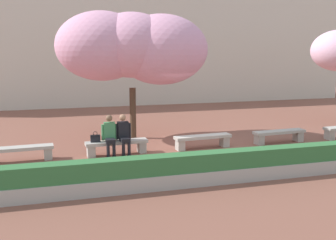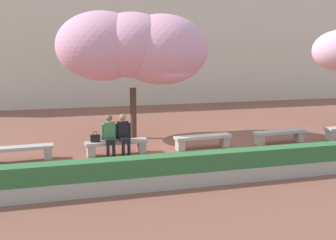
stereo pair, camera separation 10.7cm
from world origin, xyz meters
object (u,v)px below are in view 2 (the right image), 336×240
stone_bench_west_end (19,151)px  cherry_tree_main (134,47)px  person_seated_right (124,133)px  handbag (95,138)px  stone_bench_near_west (117,145)px  stone_bench_near_east (280,135)px  stone_bench_center (203,139)px  person_seated_left (110,134)px

stone_bench_west_end → cherry_tree_main: 5.45m
person_seated_right → handbag: (-0.89, 0.07, -0.12)m
stone_bench_west_end → cherry_tree_main: (3.93, 2.19, 3.09)m
stone_bench_near_west → handbag: handbag is taller
stone_bench_near_east → person_seated_right: size_ratio=1.55×
stone_bench_center → handbag: bearing=179.8°
stone_bench_near_east → stone_bench_center: bearing=180.0°
handbag → cherry_tree_main: (1.66, 2.17, 2.82)m
handbag → stone_bench_near_east: bearing=-0.1°
stone_bench_center → handbag: (-3.59, 0.01, 0.27)m
stone_bench_west_end → person_seated_right: size_ratio=1.55×
stone_bench_center → cherry_tree_main: cherry_tree_main is taller
stone_bench_west_end → person_seated_right: (3.15, -0.05, 0.39)m
stone_bench_center → person_seated_left: size_ratio=1.55×
stone_bench_west_end → person_seated_left: person_seated_left is taller
stone_bench_west_end → handbag: size_ratio=5.90×
handbag → stone_bench_center: bearing=-0.2°
handbag → cherry_tree_main: size_ratio=0.06×
stone_bench_center → handbag: size_ratio=5.90×
person_seated_right → cherry_tree_main: size_ratio=0.23×
stone_bench_near_west → handbag: 0.72m
stone_bench_near_west → stone_bench_center: 2.93m
stone_bench_center → person_seated_right: 2.73m
stone_bench_near_east → cherry_tree_main: cherry_tree_main is taller
person_seated_left → cherry_tree_main: 3.71m
stone_bench_near_east → handbag: size_ratio=5.90×
stone_bench_center → person_seated_left: bearing=-179.0°
stone_bench_near_west → stone_bench_near_east: size_ratio=1.00×
person_seated_left → cherry_tree_main: (1.22, 2.24, 2.70)m
stone_bench_center → person_seated_left: (-3.15, -0.05, 0.39)m
stone_bench_center → stone_bench_near_east: 2.93m
stone_bench_near_west → person_seated_right: 0.45m
person_seated_left → cherry_tree_main: size_ratio=0.23×
person_seated_left → handbag: 0.47m
stone_bench_near_west → stone_bench_center: same height
person_seated_right → handbag: 0.90m
stone_bench_west_end → stone_bench_near_west: 2.93m
stone_bench_center → person_seated_right: (-2.71, -0.05, 0.39)m
stone_bench_near_west → stone_bench_near_east: (5.86, 0.00, 0.00)m
stone_bench_near_east → person_seated_left: (-6.08, -0.05, 0.39)m
stone_bench_near_west → handbag: size_ratio=5.90×
stone_bench_west_end → person_seated_left: (2.71, -0.05, 0.39)m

